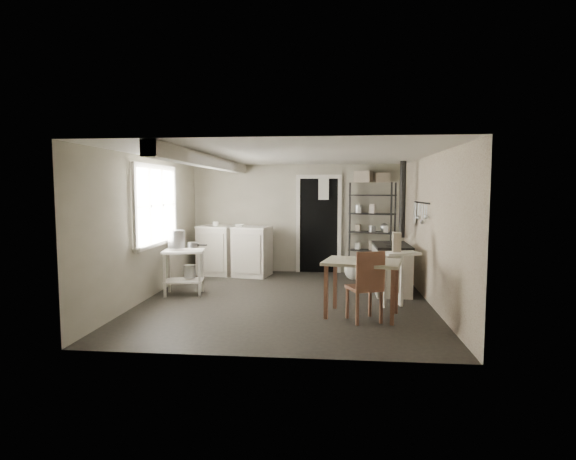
# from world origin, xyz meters

# --- Properties ---
(floor) EXTENTS (5.00, 5.00, 0.00)m
(floor) POSITION_xyz_m (0.00, 0.00, 0.00)
(floor) COLOR black
(floor) RESTS_ON ground
(ceiling) EXTENTS (5.00, 5.00, 0.00)m
(ceiling) POSITION_xyz_m (0.00, 0.00, 2.30)
(ceiling) COLOR silver
(ceiling) RESTS_ON wall_back
(wall_back) EXTENTS (4.50, 0.02, 2.30)m
(wall_back) POSITION_xyz_m (0.00, 2.50, 1.15)
(wall_back) COLOR #A9A490
(wall_back) RESTS_ON ground
(wall_front) EXTENTS (4.50, 0.02, 2.30)m
(wall_front) POSITION_xyz_m (0.00, -2.50, 1.15)
(wall_front) COLOR #A9A490
(wall_front) RESTS_ON ground
(wall_left) EXTENTS (0.02, 5.00, 2.30)m
(wall_left) POSITION_xyz_m (-2.25, 0.00, 1.15)
(wall_left) COLOR #A9A490
(wall_left) RESTS_ON ground
(wall_right) EXTENTS (0.02, 5.00, 2.30)m
(wall_right) POSITION_xyz_m (2.25, 0.00, 1.15)
(wall_right) COLOR #A9A490
(wall_right) RESTS_ON ground
(window) EXTENTS (0.12, 1.76, 1.28)m
(window) POSITION_xyz_m (-2.22, 0.20, 1.50)
(window) COLOR white
(window) RESTS_ON wall_left
(doorway) EXTENTS (0.96, 0.10, 2.08)m
(doorway) POSITION_xyz_m (0.45, 2.47, 1.00)
(doorway) COLOR white
(doorway) RESTS_ON ground
(ceiling_beam) EXTENTS (0.18, 5.00, 0.18)m
(ceiling_beam) POSITION_xyz_m (-1.20, 0.00, 2.20)
(ceiling_beam) COLOR white
(ceiling_beam) RESTS_ON ceiling
(wallpaper_panel) EXTENTS (0.01, 5.00, 2.30)m
(wallpaper_panel) POSITION_xyz_m (2.24, 0.00, 1.15)
(wallpaper_panel) COLOR beige
(wallpaper_panel) RESTS_ON wall_right
(utensil_rail) EXTENTS (0.06, 1.20, 0.44)m
(utensil_rail) POSITION_xyz_m (2.19, 0.60, 1.55)
(utensil_rail) COLOR #BCBCBE
(utensil_rail) RESTS_ON wall_right
(prep_table) EXTENTS (0.73, 0.57, 0.75)m
(prep_table) POSITION_xyz_m (-1.75, 0.20, 0.40)
(prep_table) COLOR white
(prep_table) RESTS_ON ground
(stockpot) EXTENTS (0.36, 0.36, 0.30)m
(stockpot) POSITION_xyz_m (-1.87, 0.20, 0.94)
(stockpot) COLOR #BCBCBE
(stockpot) RESTS_ON prep_table
(saucepan) EXTENTS (0.20, 0.20, 0.09)m
(saucepan) POSITION_xyz_m (-1.58, 0.16, 0.85)
(saucepan) COLOR #BCBCBE
(saucepan) RESTS_ON prep_table
(bucket) EXTENTS (0.25, 0.25, 0.22)m
(bucket) POSITION_xyz_m (-1.68, 0.26, 0.39)
(bucket) COLOR #BCBCBE
(bucket) RESTS_ON prep_table
(base_cabinets) EXTENTS (1.64, 0.91, 1.02)m
(base_cabinets) POSITION_xyz_m (-1.28, 2.01, 0.46)
(base_cabinets) COLOR beige
(base_cabinets) RESTS_ON ground
(mixing_bowl) EXTENTS (0.26, 0.26, 0.06)m
(mixing_bowl) POSITION_xyz_m (-1.14, 1.90, 0.95)
(mixing_bowl) COLOR white
(mixing_bowl) RESTS_ON base_cabinets
(counter_cup) EXTENTS (0.13, 0.13, 0.10)m
(counter_cup) POSITION_xyz_m (-1.64, 1.91, 0.97)
(counter_cup) COLOR white
(counter_cup) RESTS_ON base_cabinets
(shelf_rack) EXTENTS (0.97, 0.67, 1.91)m
(shelf_rack) POSITION_xyz_m (1.56, 2.30, 0.95)
(shelf_rack) COLOR black
(shelf_rack) RESTS_ON ground
(shelf_jar) EXTENTS (0.09, 0.09, 0.17)m
(shelf_jar) POSITION_xyz_m (1.29, 2.34, 1.36)
(shelf_jar) COLOR white
(shelf_jar) RESTS_ON shelf_rack
(storage_box_a) EXTENTS (0.42, 0.40, 0.23)m
(storage_box_a) POSITION_xyz_m (1.37, 2.31, 2.01)
(storage_box_a) COLOR #BFB29A
(storage_box_a) RESTS_ON shelf_rack
(storage_box_b) EXTENTS (0.36, 0.35, 0.20)m
(storage_box_b) POSITION_xyz_m (1.72, 2.36, 1.99)
(storage_box_b) COLOR #BFB29A
(storage_box_b) RESTS_ON shelf_rack
(stove) EXTENTS (0.59, 1.06, 0.83)m
(stove) POSITION_xyz_m (1.75, 0.71, 0.44)
(stove) COLOR beige
(stove) RESTS_ON ground
(stovepipe) EXTENTS (0.14, 0.14, 1.32)m
(stovepipe) POSITION_xyz_m (1.98, 1.17, 1.59)
(stovepipe) COLOR black
(stovepipe) RESTS_ON stove
(side_ledge) EXTENTS (0.61, 0.45, 0.83)m
(side_ledge) POSITION_xyz_m (1.76, -0.25, 0.43)
(side_ledge) COLOR white
(side_ledge) RESTS_ON ground
(oats_box) EXTENTS (0.12, 0.20, 0.29)m
(oats_box) POSITION_xyz_m (1.70, -0.19, 1.01)
(oats_box) COLOR #BFB29A
(oats_box) RESTS_ON side_ledge
(work_table) EXTENTS (1.17, 0.94, 0.78)m
(work_table) POSITION_xyz_m (1.14, -0.84, 0.38)
(work_table) COLOR beige
(work_table) RESTS_ON ground
(table_cup) EXTENTS (0.14, 0.14, 0.10)m
(table_cup) POSITION_xyz_m (1.33, -0.91, 0.81)
(table_cup) COLOR white
(table_cup) RESTS_ON work_table
(chair) EXTENTS (0.52, 0.53, 0.97)m
(chair) POSITION_xyz_m (1.16, -1.06, 0.48)
(chair) COLOR brown
(chair) RESTS_ON ground
(flour_sack) EXTENTS (0.40, 0.35, 0.43)m
(flour_sack) POSITION_xyz_m (1.15, 1.72, 0.24)
(flour_sack) COLOR white
(flour_sack) RESTS_ON ground
(floor_crock) EXTENTS (0.16, 0.16, 0.15)m
(floor_crock) POSITION_xyz_m (1.77, -0.12, 0.07)
(floor_crock) COLOR white
(floor_crock) RESTS_ON ground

